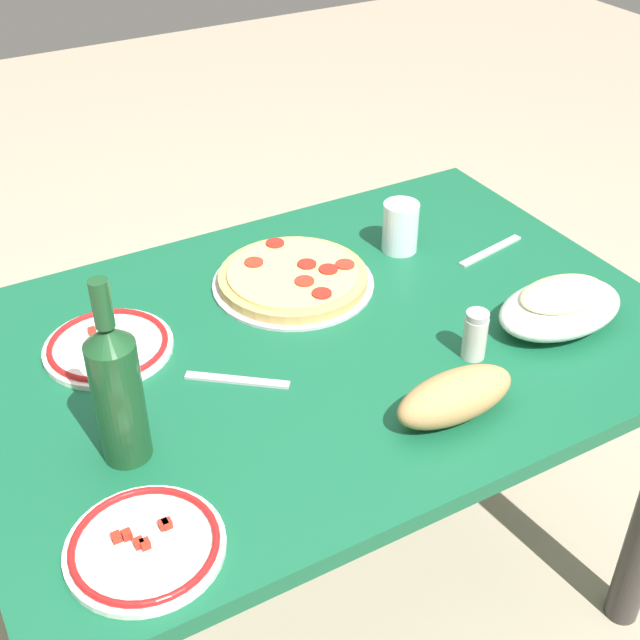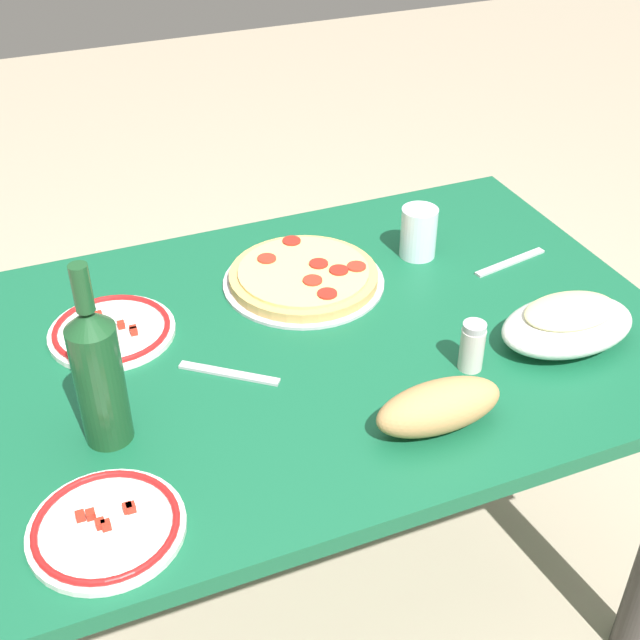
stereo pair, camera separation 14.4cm
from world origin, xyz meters
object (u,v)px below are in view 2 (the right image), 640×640
Objects in this scene: dining_table at (320,389)px; side_plate_near at (107,527)px; bread_loaf at (439,407)px; pepperoni_pizza at (304,277)px; wine_bottle at (98,373)px; water_glass at (419,232)px; spice_shaker at (472,346)px; side_plate_far at (112,330)px; baked_pasta_dish at (568,323)px.

dining_table is 5.84× the size of side_plate_near.
bread_loaf reaches higher than dining_table.
bread_loaf is at bearing -178.31° from side_plate_near.
bread_loaf is (-0.04, 0.44, 0.02)m from pepperoni_pizza.
wine_bottle is (0.38, 0.12, 0.24)m from dining_table.
spice_shaker is (0.09, 0.35, -0.01)m from water_glass.
wine_bottle reaches higher than bread_loaf.
pepperoni_pizza reaches higher than side_plate_far.
wine_bottle reaches higher than side_plate_near.
dining_table is 5.03× the size of baked_pasta_dish.
baked_pasta_dish is 2.38× the size of water_glass.
bread_loaf is 2.32× the size of spice_shaker.
side_plate_near is at bearing 10.95° from spice_shaker.
spice_shaker is at bearing 149.14° from side_plate_far.
side_plate_far is (0.71, -0.31, -0.03)m from baked_pasta_dish.
baked_pasta_dish is (-0.37, 0.18, 0.16)m from dining_table.
water_glass is at bearing -114.23° from bread_loaf.
baked_pasta_dish and bread_loaf have the same top height.
side_plate_near is at bearing 33.76° from water_glass.
water_glass reaches higher than spice_shaker.
bread_loaf is (-0.07, 0.28, 0.16)m from dining_table.
dining_table is 5.58× the size of side_plate_far.
bread_loaf is at bearing 65.77° from water_glass.
pepperoni_pizza is at bearing -101.69° from dining_table.
spice_shaker is at bearing -0.69° from baked_pasta_dish.
dining_table is 0.47m from wine_bottle.
wine_bottle is at bearing 23.60° from water_glass.
spice_shaker reaches higher than bread_loaf.
wine_bottle is 0.49m from bread_loaf.
bread_loaf is (-0.50, -0.01, 0.03)m from side_plate_near.
dining_table is 4.07× the size of wine_bottle.
baked_pasta_dish is 2.76× the size of spice_shaker.
side_plate_far is at bearing -101.92° from side_plate_near.
water_glass is 0.50× the size of bread_loaf.
water_glass reaches higher than baked_pasta_dish.
baked_pasta_dish is 0.18m from spice_shaker.
side_plate_far is (0.61, 0.04, -0.04)m from water_glass.
bread_loaf is (0.20, 0.45, -0.01)m from water_glass.
dining_table is 0.31m from spice_shaker.
baked_pasta_dish is 0.36m from water_glass.
pepperoni_pizza is 0.25m from water_glass.
side_plate_far reaches higher than dining_table.
spice_shaker is at bearing -169.05° from side_plate_near.
pepperoni_pizza is 0.44m from bread_loaf.
wine_bottle is at bearing 33.69° from pepperoni_pizza.
wine_bottle is at bearing -4.70° from baked_pasta_dish.
side_plate_far is at bearing 4.02° from pepperoni_pizza.
water_glass is at bearing -74.59° from baked_pasta_dish.
spice_shaker reaches higher than side_plate_near.
pepperoni_pizza is 0.36m from side_plate_far.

